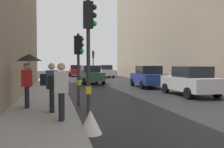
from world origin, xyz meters
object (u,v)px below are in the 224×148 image
(car_blue_van, at_px, (148,77))
(car_silver_hatchback, at_px, (190,81))
(car_white_compact, at_px, (105,71))
(pedestrian_with_umbrella, at_px, (28,65))
(traffic_light_near_right, at_px, (79,56))
(warning_sign_triangle, at_px, (90,122))
(car_red_sedan, at_px, (76,71))
(pedestrian_with_black_backpack, at_px, (60,88))
(traffic_light_near_left, at_px, (89,38))
(traffic_light_far_median, at_px, (93,59))
(car_green_estate, at_px, (91,75))
(pedestrian_with_grey_backpack, at_px, (50,84))

(car_blue_van, distance_m, car_silver_hatchback, 5.37)
(car_white_compact, distance_m, pedestrian_with_umbrella, 24.96)
(car_silver_hatchback, bearing_deg, traffic_light_near_right, -165.07)
(pedestrian_with_umbrella, distance_m, warning_sign_triangle, 4.30)
(car_red_sedan, xyz_separation_m, pedestrian_with_umbrella, (-4.22, -27.71, 0.96))
(pedestrian_with_black_backpack, bearing_deg, pedestrian_with_umbrella, 115.30)
(car_white_compact, xyz_separation_m, pedestrian_with_umbrella, (-8.15, -23.57, 0.96))
(warning_sign_triangle, bearing_deg, pedestrian_with_umbrella, 118.69)
(car_blue_van, height_order, pedestrian_with_black_backpack, pedestrian_with_black_backpack)
(traffic_light_near_left, relative_size, warning_sign_triangle, 6.12)
(car_white_compact, xyz_separation_m, car_silver_hatchback, (0.75, -20.77, 0.00))
(traffic_light_far_median, bearing_deg, warning_sign_triangle, -99.35)
(traffic_light_far_median, relative_size, car_green_estate, 0.84)
(traffic_light_near_right, distance_m, pedestrian_with_umbrella, 2.34)
(car_silver_hatchback, height_order, pedestrian_with_black_backpack, pedestrian_with_black_backpack)
(car_blue_van, xyz_separation_m, pedestrian_with_grey_backpack, (-7.53, -9.23, 0.29))
(car_white_compact, relative_size, car_red_sedan, 1.00)
(warning_sign_triangle, bearing_deg, pedestrian_with_grey_backpack, 113.89)
(pedestrian_with_black_backpack, bearing_deg, car_blue_van, 55.69)
(pedestrian_with_umbrella, bearing_deg, pedestrian_with_black_backpack, -64.70)
(car_silver_hatchback, height_order, warning_sign_triangle, car_silver_hatchback)
(traffic_light_near_left, height_order, car_green_estate, traffic_light_near_left)
(traffic_light_far_median, bearing_deg, car_silver_hatchback, -79.81)
(traffic_light_near_right, height_order, pedestrian_with_black_backpack, traffic_light_near_right)
(car_blue_van, distance_m, warning_sign_triangle, 13.34)
(traffic_light_far_median, distance_m, car_red_sedan, 8.01)
(traffic_light_near_left, height_order, pedestrian_with_umbrella, traffic_light_near_left)
(car_silver_hatchback, height_order, pedestrian_with_grey_backpack, pedestrian_with_grey_backpack)
(warning_sign_triangle, bearing_deg, car_white_compact, 77.07)
(car_blue_van, relative_size, warning_sign_triangle, 6.60)
(traffic_light_near_left, distance_m, car_silver_hatchback, 8.70)
(traffic_light_near_right, bearing_deg, car_blue_van, 48.67)
(car_white_compact, distance_m, warning_sign_triangle, 27.81)
(car_silver_hatchback, relative_size, pedestrian_with_umbrella, 1.97)
(car_green_estate, bearing_deg, car_blue_van, -51.03)
(car_red_sedan, xyz_separation_m, car_green_estate, (0.21, -14.69, 0.00))
(car_silver_hatchback, bearing_deg, car_green_estate, 113.64)
(pedestrian_with_umbrella, xyz_separation_m, pedestrian_with_grey_backpack, (0.85, -1.09, -0.68))
(car_green_estate, height_order, pedestrian_with_grey_backpack, pedestrian_with_grey_backpack)
(traffic_light_near_left, bearing_deg, car_blue_van, 58.83)
(traffic_light_near_left, distance_m, pedestrian_with_grey_backpack, 2.32)
(car_silver_hatchback, distance_m, pedestrian_with_black_backpack, 9.36)
(traffic_light_far_median, distance_m, traffic_light_near_right, 19.41)
(traffic_light_near_left, height_order, car_white_compact, traffic_light_near_left)
(car_red_sedan, distance_m, pedestrian_with_black_backpack, 30.31)
(car_green_estate, bearing_deg, traffic_light_far_median, 78.86)
(warning_sign_triangle, bearing_deg, pedestrian_with_black_backpack, 125.57)
(traffic_light_near_right, distance_m, pedestrian_with_grey_backpack, 2.64)
(pedestrian_with_umbrella, bearing_deg, traffic_light_near_right, 25.20)
(car_red_sedan, height_order, pedestrian_with_grey_backpack, pedestrian_with_grey_backpack)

